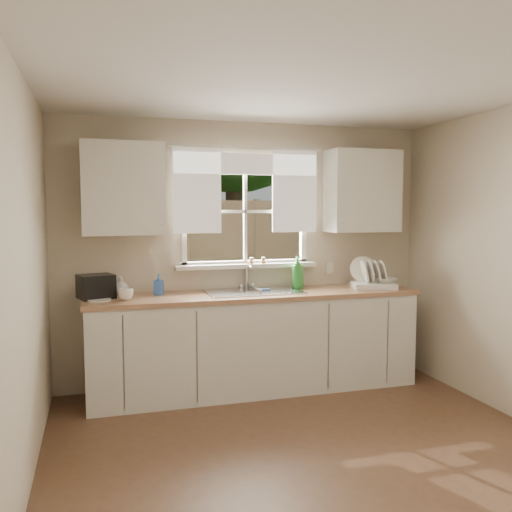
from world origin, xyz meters
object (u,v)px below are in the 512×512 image
object	(u,v)px
soap_bottle_a	(298,272)
black_appliance	(96,286)
dish_rack	(373,280)
cup	(126,294)

from	to	relation	value
soap_bottle_a	black_appliance	bearing A→B (deg)	165.34
soap_bottle_a	black_appliance	xyz separation A→B (m)	(-1.86, -0.03, -0.05)
dish_rack	black_appliance	world-z (taller)	dish_rack
dish_rack	cup	bearing A→B (deg)	-178.96
soap_bottle_a	cup	size ratio (longest dim) A/B	2.46
dish_rack	cup	world-z (taller)	dish_rack
cup	black_appliance	size ratio (longest dim) A/B	0.46
black_appliance	dish_rack	bearing A→B (deg)	-20.58
dish_rack	soap_bottle_a	size ratio (longest dim) A/B	1.48
soap_bottle_a	black_appliance	distance (m)	1.86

